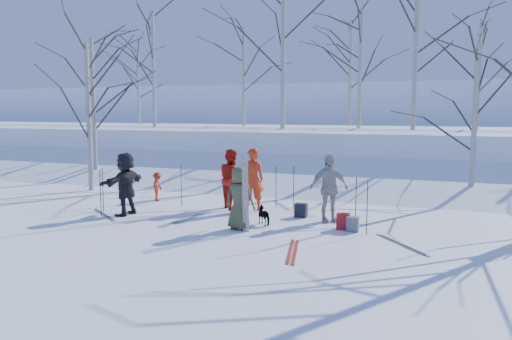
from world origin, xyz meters
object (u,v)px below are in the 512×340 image
at_px(skier_red_north, 252,179).
at_px(skier_cream_east, 329,188).
at_px(skier_red_seated, 158,186).
at_px(backpack_dark, 301,210).
at_px(backpack_grey, 353,224).
at_px(backpack_red, 343,222).
at_px(skier_grey_west, 126,184).
at_px(dog, 265,215).
at_px(skier_redor_behind, 232,179).
at_px(skier_olive_center, 240,198).

relative_size(skier_red_north, skier_cream_east, 1.03).
relative_size(skier_red_seated, backpack_dark, 2.44).
relative_size(skier_red_seated, backpack_grey, 2.57).
xyz_separation_m(backpack_red, backpack_grey, (0.27, -0.13, -0.02)).
relative_size(skier_grey_west, backpack_dark, 4.60).
distance_m(skier_grey_west, backpack_dark, 5.15).
distance_m(dog, backpack_grey, 2.34).
xyz_separation_m(backpack_grey, backpack_dark, (-1.69, 1.18, 0.01)).
bearing_deg(skier_red_north, backpack_grey, 124.65).
relative_size(skier_red_seated, skier_grey_west, 0.53).
bearing_deg(dog, skier_redor_behind, -97.79).
bearing_deg(skier_red_seated, skier_cream_east, -115.49).
xyz_separation_m(skier_olive_center, skier_redor_behind, (-1.33, 2.49, 0.11)).
height_order(skier_redor_behind, backpack_red, skier_redor_behind).
relative_size(skier_olive_center, skier_red_north, 0.85).
bearing_deg(skier_olive_center, skier_grey_west, -3.16).
height_order(skier_grey_west, backpack_dark, skier_grey_west).
xyz_separation_m(skier_olive_center, skier_grey_west, (-3.80, 0.47, 0.10)).
bearing_deg(skier_grey_west, skier_red_north, 126.58).
relative_size(skier_redor_behind, backpack_dark, 4.65).
height_order(skier_red_north, skier_cream_east, skier_red_north).
bearing_deg(skier_red_seated, backpack_red, -120.94).
relative_size(skier_grey_west, backpack_grey, 4.84).
height_order(skier_cream_east, skier_grey_west, skier_cream_east).
xyz_separation_m(dog, backpack_dark, (0.65, 1.23, -0.05)).
distance_m(backpack_red, backpack_dark, 1.77).
xyz_separation_m(skier_cream_east, skier_grey_west, (-5.73, -1.23, -0.02)).
distance_m(skier_red_north, skier_red_seated, 3.66).
relative_size(skier_olive_center, backpack_red, 3.89).
bearing_deg(dog, skier_red_north, -111.44).
bearing_deg(backpack_dark, skier_red_seated, 171.28).
relative_size(skier_red_north, dog, 3.19).
xyz_separation_m(skier_grey_west, dog, (4.22, 0.29, -0.67)).
bearing_deg(skier_red_north, skier_olive_center, 73.97).
height_order(skier_cream_east, backpack_red, skier_cream_east).
height_order(skier_red_north, skier_red_seated, skier_red_north).
xyz_separation_m(skier_red_seated, backpack_red, (6.69, -1.86, -0.28)).
bearing_deg(backpack_grey, backpack_red, 154.17).
distance_m(skier_cream_east, skier_grey_west, 5.86).
xyz_separation_m(skier_olive_center, dog, (0.42, 0.76, -0.56)).
height_order(dog, backpack_red, dog).
bearing_deg(skier_cream_east, backpack_red, -89.00).
distance_m(dog, backpack_red, 2.08).
relative_size(skier_red_seated, skier_cream_east, 0.52).
height_order(skier_olive_center, skier_grey_west, skier_grey_west).
distance_m(skier_redor_behind, backpack_dark, 2.55).
bearing_deg(backpack_red, backpack_grey, -25.83).
height_order(skier_grey_west, backpack_red, skier_grey_west).
bearing_deg(skier_cream_east, backpack_grey, -82.52).
distance_m(skier_red_seated, backpack_grey, 7.24).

